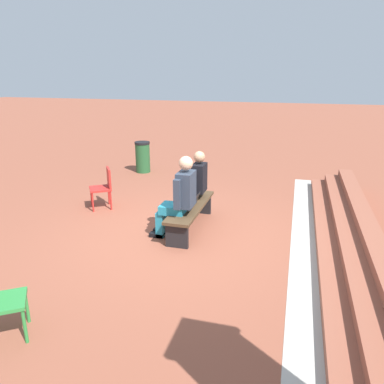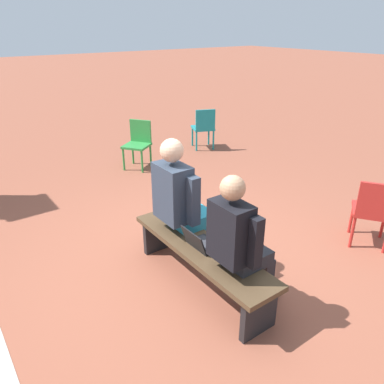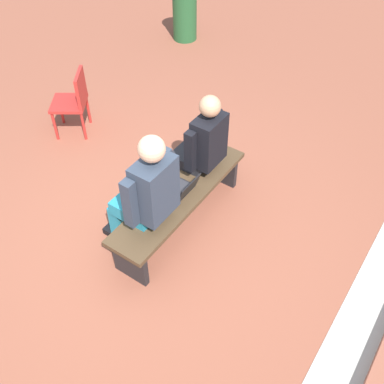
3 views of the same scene
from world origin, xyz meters
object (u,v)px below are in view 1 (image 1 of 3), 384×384
(bench, at_px, (191,210))
(person_adult, at_px, (179,196))
(litter_bin, at_px, (143,157))
(laptop, at_px, (191,202))
(plastic_chair_far_right, at_px, (104,185))
(person_student, at_px, (194,184))

(bench, distance_m, person_adult, 0.58)
(person_adult, relative_size, litter_bin, 1.66)
(laptop, xyz_separation_m, litter_bin, (-3.49, -2.41, -0.07))
(person_adult, xyz_separation_m, plastic_chair_far_right, (-0.99, -1.95, -0.27))
(person_adult, distance_m, plastic_chair_far_right, 2.21)
(person_adult, height_order, plastic_chair_far_right, person_adult)
(bench, height_order, person_student, person_student)
(bench, relative_size, person_student, 1.34)
(bench, height_order, person_adult, person_adult)
(plastic_chair_far_right, height_order, litter_bin, litter_bin)
(bench, xyz_separation_m, litter_bin, (-3.50, -2.40, 0.08))
(bench, bearing_deg, person_adult, -9.79)
(plastic_chair_far_right, xyz_separation_m, litter_bin, (-2.92, -0.38, -0.05))
(litter_bin, bearing_deg, bench, 34.48)
(person_student, relative_size, laptop, 4.19)
(person_adult, height_order, laptop, person_adult)
(laptop, relative_size, plastic_chair_far_right, 0.38)
(person_adult, distance_m, litter_bin, 4.57)
(person_student, distance_m, person_adult, 0.87)
(person_student, relative_size, litter_bin, 1.56)
(person_student, distance_m, laptop, 0.49)
(bench, distance_m, laptop, 0.15)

